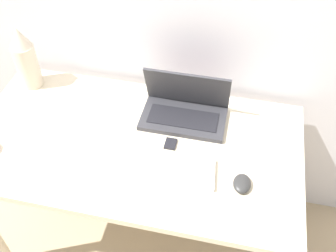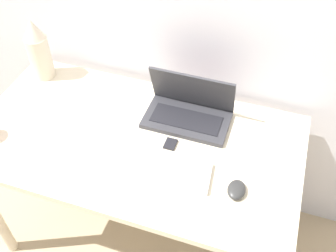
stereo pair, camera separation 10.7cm
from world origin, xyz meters
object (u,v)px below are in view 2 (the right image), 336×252
object	(u,v)px
laptop	(189,109)
mp3_player	(170,144)
vase	(38,50)
mouse	(237,190)
keyboard	(147,168)

from	to	relation	value
laptop	mp3_player	distance (m)	0.18
vase	mp3_player	distance (m)	0.74
mouse	mp3_player	xyz separation A→B (m)	(-0.29, 0.14, -0.01)
vase	mp3_player	size ratio (longest dim) A/B	5.19
mouse	vase	bearing A→B (deg)	159.59
keyboard	laptop	bearing A→B (deg)	77.69
vase	mp3_player	bearing A→B (deg)	-18.18
keyboard	mp3_player	world-z (taller)	keyboard
laptop	mouse	bearing A→B (deg)	-49.16
laptop	vase	xyz separation A→B (m)	(-0.71, 0.06, 0.09)
laptop	keyboard	bearing A→B (deg)	-102.31
mouse	mp3_player	world-z (taller)	mouse
keyboard	vase	size ratio (longest dim) A/B	1.66
laptop	mouse	xyz separation A→B (m)	(0.26, -0.31, -0.03)
keyboard	mouse	bearing A→B (deg)	0.90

